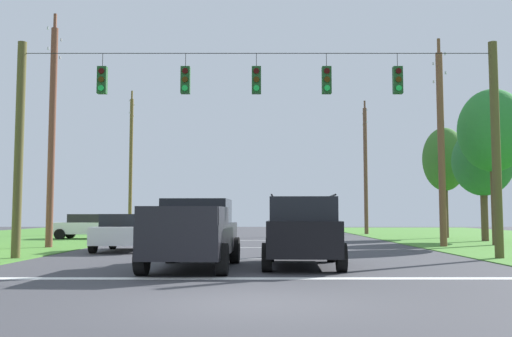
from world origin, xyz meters
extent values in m
plane|color=#3D3D42|center=(0.00, 0.00, 0.00)|extent=(120.00, 120.00, 0.00)
cube|color=white|center=(0.00, 3.75, 0.00)|extent=(14.23, 0.45, 0.01)
cube|color=white|center=(0.00, 9.75, 0.00)|extent=(2.50, 0.15, 0.01)
cube|color=white|center=(0.00, 16.36, 0.00)|extent=(2.50, 0.15, 0.01)
cube|color=white|center=(0.00, 23.39, 0.00)|extent=(2.50, 0.15, 0.01)
cylinder|color=brown|center=(-8.05, 9.70, 3.75)|extent=(0.30, 0.30, 7.51)
cylinder|color=brown|center=(8.37, 9.70, 3.75)|extent=(0.30, 0.30, 7.51)
cylinder|color=black|center=(0.16, 9.70, 7.10)|extent=(16.42, 0.02, 0.02)
cylinder|color=black|center=(-5.23, 9.70, 6.87)|extent=(0.02, 0.02, 0.48)
cube|color=#19471E|center=(-5.23, 9.70, 6.15)|extent=(0.32, 0.24, 0.95)
cylinder|color=#310503|center=(-5.23, 9.56, 6.45)|extent=(0.20, 0.04, 0.20)
cylinder|color=#352203|center=(-5.23, 9.56, 6.15)|extent=(0.20, 0.04, 0.20)
cylinder|color=green|center=(-5.23, 9.56, 5.85)|extent=(0.20, 0.04, 0.20)
cylinder|color=black|center=(-2.34, 9.70, 6.87)|extent=(0.02, 0.02, 0.48)
cube|color=#19471E|center=(-2.34, 9.70, 6.15)|extent=(0.32, 0.24, 0.95)
cylinder|color=#310503|center=(-2.34, 9.56, 6.45)|extent=(0.20, 0.04, 0.20)
cylinder|color=#352203|center=(-2.34, 9.56, 6.15)|extent=(0.20, 0.04, 0.20)
cylinder|color=green|center=(-2.34, 9.56, 5.85)|extent=(0.20, 0.04, 0.20)
cylinder|color=black|center=(0.12, 9.70, 6.87)|extent=(0.02, 0.02, 0.48)
cube|color=#19471E|center=(0.12, 9.70, 6.15)|extent=(0.32, 0.24, 0.95)
cylinder|color=#310503|center=(0.12, 9.56, 6.45)|extent=(0.20, 0.04, 0.20)
cylinder|color=#352203|center=(0.12, 9.56, 6.15)|extent=(0.20, 0.04, 0.20)
cylinder|color=green|center=(0.12, 9.56, 5.85)|extent=(0.20, 0.04, 0.20)
cylinder|color=black|center=(2.56, 9.70, 6.87)|extent=(0.02, 0.02, 0.48)
cube|color=#19471E|center=(2.56, 9.70, 6.15)|extent=(0.32, 0.24, 0.95)
cylinder|color=#310503|center=(2.56, 9.56, 6.45)|extent=(0.20, 0.04, 0.20)
cylinder|color=#352203|center=(2.56, 9.56, 6.15)|extent=(0.20, 0.04, 0.20)
cylinder|color=green|center=(2.56, 9.56, 5.85)|extent=(0.20, 0.04, 0.20)
cylinder|color=black|center=(5.03, 9.70, 6.87)|extent=(0.02, 0.02, 0.48)
cube|color=#19471E|center=(5.03, 9.70, 6.15)|extent=(0.32, 0.24, 0.95)
cylinder|color=#310503|center=(5.03, 9.56, 6.45)|extent=(0.20, 0.04, 0.20)
cylinder|color=#352203|center=(5.03, 9.56, 6.15)|extent=(0.20, 0.04, 0.20)
cylinder|color=green|center=(5.03, 9.56, 5.85)|extent=(0.20, 0.04, 0.20)
cube|color=black|center=(-1.64, 6.24, 0.82)|extent=(2.25, 5.49, 0.85)
cube|color=black|center=(-1.60, 6.88, 1.60)|extent=(1.94, 1.98, 0.70)
cube|color=black|center=(-2.64, 4.93, 1.48)|extent=(0.21, 2.38, 0.45)
cube|color=black|center=(-0.76, 4.84, 1.48)|extent=(0.21, 2.38, 0.45)
cube|color=black|center=(-1.76, 3.59, 1.48)|extent=(1.96, 0.19, 0.45)
cylinder|color=black|center=(-2.55, 8.12, 0.40)|extent=(0.32, 0.81, 0.80)
cylinder|color=black|center=(-0.55, 8.02, 0.40)|extent=(0.32, 0.81, 0.80)
cylinder|color=black|center=(-2.72, 4.45, 0.40)|extent=(0.32, 0.81, 0.80)
cylinder|color=black|center=(-0.72, 4.36, 0.40)|extent=(0.32, 0.81, 0.80)
cube|color=black|center=(1.45, 6.90, 0.85)|extent=(2.18, 4.89, 0.95)
cube|color=black|center=(1.44, 6.75, 1.66)|extent=(1.95, 3.28, 0.65)
cylinder|color=black|center=(0.59, 6.79, 2.03)|extent=(0.18, 2.72, 0.05)
cylinder|color=black|center=(2.29, 6.71, 2.03)|extent=(0.18, 2.72, 0.05)
cylinder|color=black|center=(0.56, 8.58, 0.38)|extent=(0.30, 0.77, 0.76)
cylinder|color=black|center=(2.50, 8.48, 0.38)|extent=(0.30, 0.77, 0.76)
cylinder|color=black|center=(0.40, 5.32, 0.38)|extent=(0.30, 0.77, 0.76)
cylinder|color=black|center=(2.35, 5.22, 0.38)|extent=(0.30, 0.77, 0.76)
cube|color=silver|center=(-10.14, 25.28, 0.67)|extent=(4.34, 1.91, 0.70)
cube|color=black|center=(-10.14, 25.28, 1.27)|extent=(2.14, 1.67, 0.50)
cylinder|color=black|center=(-8.69, 26.15, 0.32)|extent=(0.65, 0.24, 0.64)
cylinder|color=black|center=(-8.74, 24.35, 0.32)|extent=(0.65, 0.24, 0.64)
cylinder|color=black|center=(-11.53, 26.22, 0.32)|extent=(0.65, 0.24, 0.64)
cylinder|color=black|center=(-11.58, 24.42, 0.32)|extent=(0.65, 0.24, 0.64)
cube|color=silver|center=(-5.29, 13.90, 0.67)|extent=(1.90, 4.34, 0.70)
cube|color=black|center=(-5.29, 13.90, 1.27)|extent=(1.67, 2.14, 0.50)
cylinder|color=black|center=(-4.42, 12.46, 0.32)|extent=(0.24, 0.65, 0.64)
cylinder|color=black|center=(-6.22, 12.51, 0.32)|extent=(0.24, 0.65, 0.64)
cylinder|color=black|center=(-4.35, 15.30, 0.32)|extent=(0.24, 0.65, 0.64)
cylinder|color=black|center=(-6.15, 15.34, 0.32)|extent=(0.24, 0.65, 0.64)
cylinder|color=brown|center=(8.81, 16.84, 4.58)|extent=(0.32, 0.32, 9.16)
cube|color=brown|center=(8.81, 16.84, 8.76)|extent=(0.12, 0.12, 2.19)
cylinder|color=#B2B7BC|center=(8.81, 17.72, 8.88)|extent=(0.08, 0.08, 0.12)
cylinder|color=#B2B7BC|center=(8.81, 15.97, 8.88)|extent=(0.08, 0.08, 0.12)
cube|color=brown|center=(8.81, 16.84, 7.86)|extent=(0.12, 0.12, 2.23)
cylinder|color=#B2B7BC|center=(8.81, 17.74, 7.98)|extent=(0.08, 0.08, 0.12)
cylinder|color=#B2B7BC|center=(8.81, 15.95, 7.98)|extent=(0.08, 0.08, 0.12)
cylinder|color=brown|center=(8.48, 33.74, 4.83)|extent=(0.30, 0.30, 9.66)
cube|color=brown|center=(8.48, 33.74, 9.26)|extent=(0.12, 0.12, 1.98)
cylinder|color=#B2B7BC|center=(8.48, 34.53, 9.38)|extent=(0.08, 0.08, 0.12)
cylinder|color=#B2B7BC|center=(8.48, 32.95, 9.38)|extent=(0.08, 0.08, 0.12)
cube|color=brown|center=(8.48, 33.74, 8.36)|extent=(0.12, 0.12, 1.94)
cylinder|color=#B2B7BC|center=(8.48, 34.51, 8.48)|extent=(0.08, 0.08, 0.12)
cylinder|color=#B2B7BC|center=(8.48, 32.96, 8.48)|extent=(0.08, 0.08, 0.12)
cylinder|color=brown|center=(-9.23, 16.11, 5.06)|extent=(0.31, 0.31, 10.13)
cube|color=brown|center=(-9.23, 16.11, 9.73)|extent=(0.12, 0.12, 2.17)
cylinder|color=#B2B7BC|center=(-9.23, 16.98, 9.85)|extent=(0.08, 0.08, 0.12)
cylinder|color=#B2B7BC|center=(-9.23, 15.24, 9.85)|extent=(0.08, 0.08, 0.12)
cube|color=brown|center=(-9.23, 16.11, 8.83)|extent=(0.12, 0.12, 1.93)
cylinder|color=#B2B7BC|center=(-9.23, 16.89, 8.95)|extent=(0.08, 0.08, 0.12)
cylinder|color=#B2B7BC|center=(-9.23, 15.34, 8.95)|extent=(0.08, 0.08, 0.12)
cylinder|color=brown|center=(-9.53, 34.02, 5.21)|extent=(0.27, 0.27, 10.43)
cube|color=brown|center=(-9.53, 34.02, 10.03)|extent=(0.12, 0.12, 2.11)
cylinder|color=#B2B7BC|center=(-9.53, 34.86, 10.15)|extent=(0.08, 0.08, 0.12)
cylinder|color=#B2B7BC|center=(-9.53, 33.18, 10.15)|extent=(0.08, 0.08, 0.12)
cube|color=brown|center=(-9.53, 34.02, 9.13)|extent=(0.12, 0.12, 1.87)
cylinder|color=#B2B7BC|center=(-9.53, 34.77, 9.25)|extent=(0.08, 0.08, 0.12)
cylinder|color=#B2B7BC|center=(-9.53, 33.27, 9.25)|extent=(0.08, 0.08, 0.12)
cylinder|color=brown|center=(12.88, 22.21, 1.71)|extent=(0.39, 0.39, 3.42)
ellipsoid|color=#2A6C34|center=(12.88, 22.21, 4.49)|extent=(3.39, 3.39, 3.89)
cylinder|color=brown|center=(12.18, 26.63, 1.96)|extent=(0.32, 0.32, 3.91)
ellipsoid|color=#396E29|center=(12.18, 26.63, 5.03)|extent=(2.76, 2.76, 4.06)
cylinder|color=brown|center=(11.76, 18.05, 2.25)|extent=(0.38, 0.38, 4.50)
ellipsoid|color=#2B7D32|center=(11.76, 18.05, 5.63)|extent=(3.36, 3.36, 4.09)
camera|label=1|loc=(0.11, -9.89, 1.51)|focal=40.27mm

